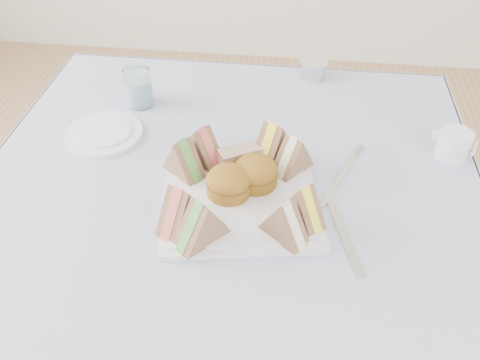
# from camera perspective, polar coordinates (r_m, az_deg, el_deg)

# --- Properties ---
(table) EXTENTS (0.90, 0.90, 0.74)m
(table) POSITION_cam_1_polar(r_m,az_deg,el_deg) (1.29, -1.25, -13.41)
(table) COLOR brown
(table) RESTS_ON floor
(tablecloth) EXTENTS (1.02, 1.02, 0.01)m
(tablecloth) POSITION_cam_1_polar(r_m,az_deg,el_deg) (1.01, -1.55, -1.02)
(tablecloth) COLOR #A4ACC7
(tablecloth) RESTS_ON table
(serving_plate) EXTENTS (0.34, 0.34, 0.01)m
(serving_plate) POSITION_cam_1_polar(r_m,az_deg,el_deg) (0.98, 0.00, -1.94)
(serving_plate) COLOR silver
(serving_plate) RESTS_ON tablecloth
(sandwich_fl_a) EXTENTS (0.09, 0.11, 0.09)m
(sandwich_fl_a) POSITION_cam_1_polar(r_m,az_deg,el_deg) (0.90, -6.74, -2.94)
(sandwich_fl_a) COLOR brown
(sandwich_fl_a) RESTS_ON serving_plate
(sandwich_fl_b) EXTENTS (0.10, 0.10, 0.09)m
(sandwich_fl_b) POSITION_cam_1_polar(r_m,az_deg,el_deg) (0.87, -4.37, -4.57)
(sandwich_fl_b) COLOR brown
(sandwich_fl_b) RESTS_ON serving_plate
(sandwich_fr_a) EXTENTS (0.09, 0.09, 0.08)m
(sandwich_fr_a) POSITION_cam_1_polar(r_m,az_deg,el_deg) (0.91, 7.09, -2.64)
(sandwich_fr_a) COLOR brown
(sandwich_fr_a) RESTS_ON serving_plate
(sandwich_fr_b) EXTENTS (0.10, 0.09, 0.08)m
(sandwich_fr_b) POSITION_cam_1_polar(r_m,az_deg,el_deg) (0.87, 5.01, -4.42)
(sandwich_fr_b) COLOR brown
(sandwich_fr_b) RESTS_ON serving_plate
(sandwich_bl_a) EXTENTS (0.10, 0.09, 0.08)m
(sandwich_bl_a) POSITION_cam_1_polar(r_m,az_deg,el_deg) (1.00, -6.40, 2.61)
(sandwich_bl_a) COLOR brown
(sandwich_bl_a) RESTS_ON serving_plate
(sandwich_bl_b) EXTENTS (0.10, 0.09, 0.08)m
(sandwich_bl_b) POSITION_cam_1_polar(r_m,az_deg,el_deg) (1.03, -4.25, 4.00)
(sandwich_bl_b) COLOR brown
(sandwich_bl_b) RESTS_ON serving_plate
(sandwich_br_a) EXTENTS (0.09, 0.10, 0.08)m
(sandwich_br_a) POSITION_cam_1_polar(r_m,az_deg,el_deg) (1.01, 5.96, 2.95)
(sandwich_br_a) COLOR brown
(sandwich_br_a) RESTS_ON serving_plate
(sandwich_br_b) EXTENTS (0.09, 0.11, 0.09)m
(sandwich_br_b) POSITION_cam_1_polar(r_m,az_deg,el_deg) (1.03, 3.66, 4.34)
(sandwich_br_b) COLOR brown
(sandwich_br_b) RESTS_ON serving_plate
(scone_left) EXTENTS (0.10, 0.10, 0.06)m
(scone_left) POSITION_cam_1_polar(r_m,az_deg,el_deg) (0.96, -1.28, -0.25)
(scone_left) COLOR brown
(scone_left) RESTS_ON serving_plate
(scone_right) EXTENTS (0.12, 0.12, 0.06)m
(scone_right) POSITION_cam_1_polar(r_m,az_deg,el_deg) (0.98, 1.76, 0.87)
(scone_right) COLOR brown
(scone_right) RESTS_ON serving_plate
(pastry_slice) EXTENTS (0.10, 0.07, 0.04)m
(pastry_slice) POSITION_cam_1_polar(r_m,az_deg,el_deg) (1.03, 0.05, 2.58)
(pastry_slice) COLOR #C3B38B
(pastry_slice) RESTS_ON serving_plate
(side_plate) EXTENTS (0.23, 0.23, 0.01)m
(side_plate) POSITION_cam_1_polar(r_m,az_deg,el_deg) (1.18, -15.02, 5.05)
(side_plate) COLOR silver
(side_plate) RESTS_ON tablecloth
(water_glass) EXTENTS (0.08, 0.08, 0.09)m
(water_glass) POSITION_cam_1_polar(r_m,az_deg,el_deg) (1.25, -11.35, 10.20)
(water_glass) COLOR white
(water_glass) RESTS_ON tablecloth
(tea_strainer) EXTENTS (0.09, 0.09, 0.04)m
(tea_strainer) POSITION_cam_1_polar(r_m,az_deg,el_deg) (1.37, 8.21, 12.11)
(tea_strainer) COLOR silver
(tea_strainer) RESTS_ON tablecloth
(knife) EXTENTS (0.07, 0.20, 0.00)m
(knife) POSITION_cam_1_polar(r_m,az_deg,el_deg) (0.94, 11.52, -5.85)
(knife) COLOR silver
(knife) RESTS_ON tablecloth
(fork) EXTENTS (0.08, 0.18, 0.00)m
(fork) POSITION_cam_1_polar(r_m,az_deg,el_deg) (1.04, 11.14, 0.13)
(fork) COLOR silver
(fork) RESTS_ON tablecloth
(creamer_jug) EXTENTS (0.09, 0.09, 0.06)m
(creamer_jug) POSITION_cam_1_polar(r_m,az_deg,el_deg) (1.16, 22.86, 3.68)
(creamer_jug) COLOR silver
(creamer_jug) RESTS_ON tablecloth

